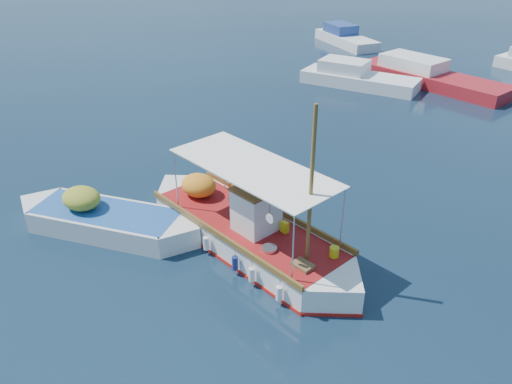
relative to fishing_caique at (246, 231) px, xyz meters
The scene contains 6 objects.
ground 1.02m from the fishing_caique, 35.73° to the left, with size 160.00×160.00×0.00m, color black.
fishing_caique is the anchor object (origin of this frame).
dinghy 5.06m from the fishing_caique, 151.30° to the right, with size 6.71×3.72×1.75m.
bg_boat_nw 19.44m from the fishing_caique, 107.62° to the left, with size 7.77×3.44×1.80m.
bg_boat_n 21.98m from the fishing_caique, 96.21° to the left, with size 10.60×4.77×1.80m.
bg_boat_far_w 31.46m from the fishing_caique, 113.54° to the left, with size 7.32×5.49×1.80m.
Camera 1 is at (8.31, -11.29, 9.79)m, focal length 35.00 mm.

